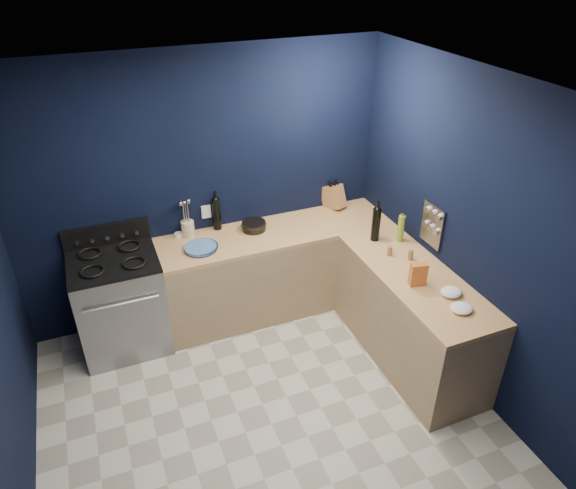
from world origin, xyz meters
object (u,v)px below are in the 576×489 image
plate_stack (200,248)px  crouton_bag (418,275)px  gas_range (121,304)px  knife_block (333,196)px  utensil_crock (188,229)px

plate_stack → crouton_bag: 1.94m
gas_range → crouton_bag: (2.28, -1.26, 0.54)m
gas_range → plate_stack: plate_stack is taller
crouton_bag → knife_block: bearing=103.9°
knife_block → crouton_bag: size_ratio=1.21×
crouton_bag → gas_range: bearing=164.4°
gas_range → knife_block: bearing=6.7°
plate_stack → utensil_crock: utensil_crock is taller
gas_range → knife_block: size_ratio=3.81×
knife_block → crouton_bag: knife_block is taller
gas_range → crouton_bag: size_ratio=4.60×
utensil_crock → crouton_bag: size_ratio=0.77×
plate_stack → knife_block: knife_block is taller
utensil_crock → plate_stack: bearing=-81.3°
gas_range → utensil_crock: utensil_crock is taller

